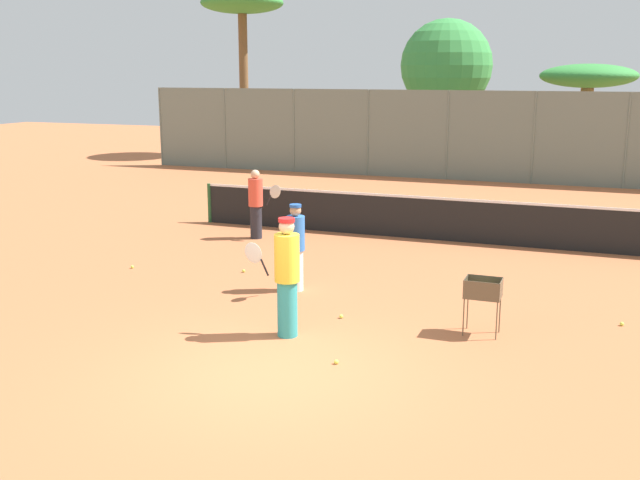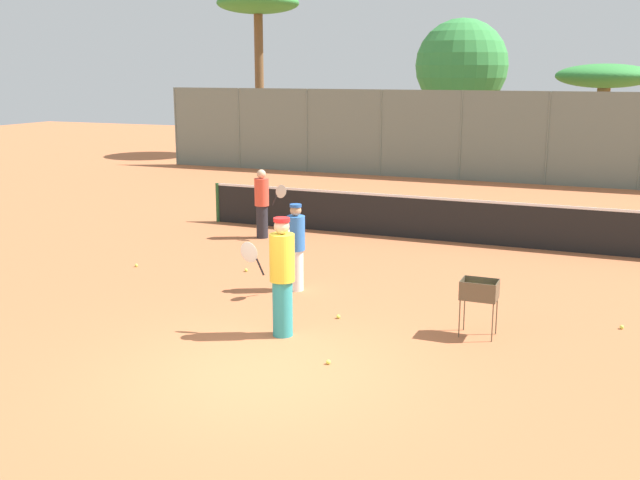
{
  "view_description": "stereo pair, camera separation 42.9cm",
  "coord_description": "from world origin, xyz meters",
  "px_view_note": "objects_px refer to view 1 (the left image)",
  "views": [
    {
      "loc": [
        4.02,
        -8.79,
        4.07
      ],
      "look_at": [
        -0.79,
        3.85,
        1.0
      ],
      "focal_mm": 42.0,
      "sensor_mm": 36.0,
      "label": 1
    },
    {
      "loc": [
        4.42,
        -8.63,
        4.07
      ],
      "look_at": [
        -0.79,
        3.85,
        1.0
      ],
      "focal_mm": 42.0,
      "sensor_mm": 36.0,
      "label": 2
    }
  ],
  "objects_px": {
    "tennis_net": "(424,217)",
    "ball_cart": "(483,293)",
    "player_white_outfit": "(256,203)",
    "player_yellow_shirt": "(287,276)",
    "player_red_cap": "(296,246)"
  },
  "relations": [
    {
      "from": "player_red_cap",
      "to": "ball_cart",
      "type": "xyz_separation_m",
      "value": [
        3.66,
        -1.18,
        -0.18
      ]
    },
    {
      "from": "player_white_outfit",
      "to": "ball_cart",
      "type": "bearing_deg",
      "value": -36.75
    },
    {
      "from": "player_white_outfit",
      "to": "player_red_cap",
      "type": "bearing_deg",
      "value": -53.64
    },
    {
      "from": "player_yellow_shirt",
      "to": "ball_cart",
      "type": "height_order",
      "value": "player_yellow_shirt"
    },
    {
      "from": "player_white_outfit",
      "to": "player_yellow_shirt",
      "type": "relative_size",
      "value": 0.91
    },
    {
      "from": "ball_cart",
      "to": "player_white_outfit",
      "type": "bearing_deg",
      "value": 141.56
    },
    {
      "from": "player_yellow_shirt",
      "to": "ball_cart",
      "type": "distance_m",
      "value": 3.08
    },
    {
      "from": "tennis_net",
      "to": "player_white_outfit",
      "type": "bearing_deg",
      "value": -160.66
    },
    {
      "from": "tennis_net",
      "to": "ball_cart",
      "type": "height_order",
      "value": "tennis_net"
    },
    {
      "from": "player_red_cap",
      "to": "ball_cart",
      "type": "relative_size",
      "value": 1.83
    },
    {
      "from": "tennis_net",
      "to": "player_yellow_shirt",
      "type": "height_order",
      "value": "player_yellow_shirt"
    },
    {
      "from": "tennis_net",
      "to": "ball_cart",
      "type": "bearing_deg",
      "value": -69.22
    },
    {
      "from": "player_white_outfit",
      "to": "ball_cart",
      "type": "height_order",
      "value": "player_white_outfit"
    },
    {
      "from": "player_red_cap",
      "to": "player_yellow_shirt",
      "type": "bearing_deg",
      "value": 11.2
    },
    {
      "from": "player_white_outfit",
      "to": "ball_cart",
      "type": "distance_m",
      "value": 8.07
    }
  ]
}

